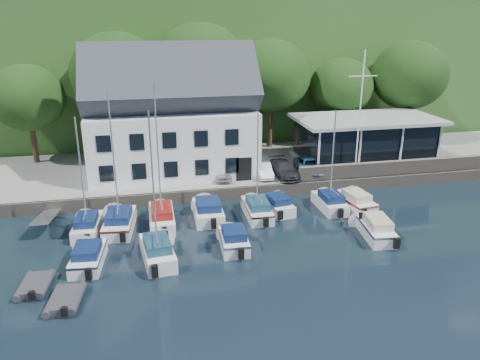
{
  "coord_description": "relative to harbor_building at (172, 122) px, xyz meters",
  "views": [
    {
      "loc": [
        -9.51,
        -23.52,
        14.06
      ],
      "look_at": [
        -2.58,
        9.0,
        2.33
      ],
      "focal_mm": 35.0,
      "sensor_mm": 36.0,
      "label": 1
    }
  ],
  "objects": [
    {
      "name": "car_dgrey",
      "position": [
        9.14,
        -3.58,
        -3.72
      ],
      "size": [
        2.0,
        4.44,
        1.26
      ],
      "primitive_type": "imported",
      "rotation": [
        0.0,
        0.0,
        0.05
      ],
      "color": "#2A2A2E",
      "rests_on": "quay"
    },
    {
      "name": "tree_3",
      "position": [
        10.49,
        6.02,
        1.14
      ],
      "size": [
        8.03,
        8.03,
        10.98
      ],
      "primitive_type": null,
      "color": "black",
      "rests_on": "quay"
    },
    {
      "name": "boat_r1_7",
      "position": [
        13.08,
        -9.2,
        -4.65
      ],
      "size": [
        2.58,
        5.98,
        1.4
      ],
      "primitive_type": null,
      "rotation": [
        0.0,
        0.0,
        0.14
      ],
      "color": "white",
      "rests_on": "ground"
    },
    {
      "name": "flagpole",
      "position": [
        15.39,
        -4.23,
        0.89
      ],
      "size": [
        2.52,
        0.2,
        10.49
      ],
      "primitive_type": null,
      "color": "white",
      "rests_on": "quay"
    },
    {
      "name": "car_silver",
      "position": [
        3.89,
        -3.17,
        -3.78
      ],
      "size": [
        1.65,
        3.45,
        1.14
      ],
      "primitive_type": "imported",
      "rotation": [
        0.0,
        0.0,
        -0.09
      ],
      "color": "silver",
      "rests_on": "quay"
    },
    {
      "name": "gangway",
      "position": [
        -9.5,
        -7.5,
        -5.35
      ],
      "size": [
        1.2,
        6.0,
        1.4
      ],
      "primitive_type": null,
      "color": "#BCBDC1",
      "rests_on": "ground"
    },
    {
      "name": "harbor_building",
      "position": [
        0.0,
        0.0,
        0.0
      ],
      "size": [
        14.4,
        8.2,
        8.7
      ],
      "primitive_type": null,
      "color": "white",
      "rests_on": "quay"
    },
    {
      "name": "tree_4",
      "position": [
        17.99,
        5.64,
        0.16
      ],
      "size": [
        6.6,
        6.6,
        9.03
      ],
      "primitive_type": null,
      "color": "black",
      "rests_on": "quay"
    },
    {
      "name": "quay_face",
      "position": [
        7.0,
        -5.5,
        -4.85
      ],
      "size": [
        60.0,
        0.3,
        1.0
      ],
      "primitive_type": "cube",
      "color": "#706659",
      "rests_on": "ground"
    },
    {
      "name": "boat_r2_0",
      "position": [
        -6.19,
        -14.03,
        -4.68
      ],
      "size": [
        2.37,
        5.48,
        1.35
      ],
      "primitive_type": null,
      "rotation": [
        0.0,
        0.0,
        -0.1
      ],
      "color": "white",
      "rests_on": "ground"
    },
    {
      "name": "boat_r2_2",
      "position": [
        2.68,
        -13.71,
        -4.65
      ],
      "size": [
        2.04,
        4.88,
        1.41
      ],
      "primitive_type": null,
      "rotation": [
        0.0,
        0.0,
        -0.05
      ],
      "color": "white",
      "rests_on": "ground"
    },
    {
      "name": "boat_r1_4",
      "position": [
        5.35,
        -9.15,
        -1.09
      ],
      "size": [
        1.98,
        6.17,
        8.53
      ],
      "primitive_type": null,
      "rotation": [
        0.0,
        0.0,
        -0.03
      ],
      "color": "white",
      "rests_on": "ground"
    },
    {
      "name": "tree_5",
      "position": [
        25.09,
        4.7,
        1.0
      ],
      "size": [
        7.83,
        7.83,
        10.7
      ],
      "primitive_type": null,
      "color": "black",
      "rests_on": "quay"
    },
    {
      "name": "boat_r1_0",
      "position": [
        -6.64,
        -9.47,
        -1.24
      ],
      "size": [
        2.18,
        5.78,
        8.23
      ],
      "primitive_type": null,
      "rotation": [
        0.0,
        0.0,
        -0.08
      ],
      "color": "white",
      "rests_on": "ground"
    },
    {
      "name": "car_white",
      "position": [
        7.41,
        -3.29,
        -3.78
      ],
      "size": [
        1.49,
        3.53,
        1.13
      ],
      "primitive_type": "imported",
      "rotation": [
        0.0,
        0.0,
        -0.09
      ],
      "color": "silver",
      "rests_on": "quay"
    },
    {
      "name": "club_pavilion",
      "position": [
        18.0,
        -0.5,
        -2.3
      ],
      "size": [
        13.2,
        7.2,
        4.1
      ],
      "primitive_type": null,
      "color": "black",
      "rests_on": "quay"
    },
    {
      "name": "tree_1",
      "position": [
        -4.46,
        5.64,
        1.53
      ],
      "size": [
        8.61,
        8.61,
        11.76
      ],
      "primitive_type": null,
      "color": "black",
      "rests_on": "quay"
    },
    {
      "name": "hillside",
      "position": [
        7.0,
        45.5,
        2.65
      ],
      "size": [
        160.0,
        75.0,
        16.0
      ],
      "primitive_type": "cube",
      "color": "#2E5A21",
      "rests_on": "ground"
    },
    {
      "name": "car_blue",
      "position": [
        11.58,
        -3.2,
        -3.67
      ],
      "size": [
        1.82,
        4.04,
        1.35
      ],
      "primitive_type": "imported",
      "rotation": [
        0.0,
        0.0,
        -0.07
      ],
      "color": "#2C5489",
      "rests_on": "quay"
    },
    {
      "name": "boat_r2_1",
      "position": [
        -2.13,
        -14.34,
        -0.67
      ],
      "size": [
        2.51,
        6.2,
        9.36
      ],
      "primitive_type": null,
      "rotation": [
        0.0,
        0.0,
        0.11
      ],
      "color": "white",
      "rests_on": "ground"
    },
    {
      "name": "dinghy_0",
      "position": [
        -8.81,
        -16.2,
        -5.03
      ],
      "size": [
        1.86,
        2.85,
        0.63
      ],
      "primitive_type": null,
      "rotation": [
        0.0,
        0.0,
        -0.09
      ],
      "color": "#343338",
      "rests_on": "ground"
    },
    {
      "name": "field_patch",
      "position": [
        15.0,
        53.5,
        10.8
      ],
      "size": [
        50.0,
        30.0,
        0.3
      ],
      "primitive_type": "cube",
      "color": "olive",
      "rests_on": "hillside"
    },
    {
      "name": "tree_2",
      "position": [
        3.2,
        4.77,
        1.93
      ],
      "size": [
        9.19,
        9.19,
        12.56
      ],
      "primitive_type": null,
      "color": "black",
      "rests_on": "quay"
    },
    {
      "name": "boat_r1_2",
      "position": [
        -1.61,
        -9.22,
        -0.76
      ],
      "size": [
        1.94,
        6.64,
        9.17
      ],
      "primitive_type": null,
      "rotation": [
        0.0,
        0.0,
        -0.01
      ],
      "color": "white",
      "rests_on": "ground"
    },
    {
      "name": "boat_r1_3",
      "position": [
        1.75,
        -8.83,
        -4.6
      ],
      "size": [
        2.39,
        5.87,
        1.5
      ],
      "primitive_type": null,
      "rotation": [
        0.0,
        0.0,
        -0.03
      ],
      "color": "white",
      "rests_on": "ground"
    },
    {
      "name": "seawall",
      "position": [
        19.0,
        -5.1,
        -3.75
      ],
      "size": [
        18.0,
        0.5,
        1.2
      ],
      "primitive_type": "cube",
      "color": "#706659",
      "rests_on": "quay"
    },
    {
      "name": "boat_r2_4",
      "position": [
        12.32,
        -14.06,
        -4.62
      ],
      "size": [
        2.55,
        6.12,
        1.45
      ],
      "primitive_type": null,
      "rotation": [
        0.0,
        0.0,
        -0.13
      ],
      "color": "white",
      "rests_on": "ground"
    },
    {
      "name": "dinghy_1",
      "position": [
        -7.01,
        -18.0,
        -5.02
      ],
      "size": [
        1.98,
        2.96,
        0.65
      ],
      "primitive_type": null,
      "rotation": [
        0.0,
        0.0,
        -0.11
      ],
      "color": "#343338",
      "rests_on": "ground"
    },
    {
      "name": "boat_r1_6",
      "position": [
        11.14,
        -8.98,
        -1.15
      ],
      "size": [
        1.86,
        5.51,
        8.4
      ],
      "primitive_type": null,
      "rotation": [
        0.0,
        0.0,
        0.01
      ],
      "color": "white",
      "rests_on": "ground"
    },
    {
      "name": "tree_0",
      "position": [
        -12.46,
        5.17,
        0.18
      ],
      "size": [
        6.63,
        6.63,
        9.06
      ],
      "primitive_type": null,
      "color": "black",
      "rests_on": "quay"
    },
    {
      "name": "boat_r1_1",
      "position": [
        -4.51,
        -9.4,
        -0.88
      ],
      "size": [
        2.72,
        6.51,
        8.94
      ],
      "primitive_type": null,
      "rotation": [
        0.0,
        0.0,
        -0.11
      ],
      "color": "white",
      "rests_on": "ground"
    },
    {
      "name": "ground",
      "position": [
        7.0,
        -16.5,
        -5.35
      ],
      "size": [
        180.0,
        180.0,
        0.0
      ],
      "primitive_type": "plane",
      "color": "black",
      "rests_on": "ground"
    },
    {
      "name": "boat_r1_5",
      "position": [
        7.05,
        -8.59,
        -4.68
      ],
      "size": [
        2.48,
        5.18,
        1.34
      ],
      "primitive_type": null,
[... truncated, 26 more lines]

